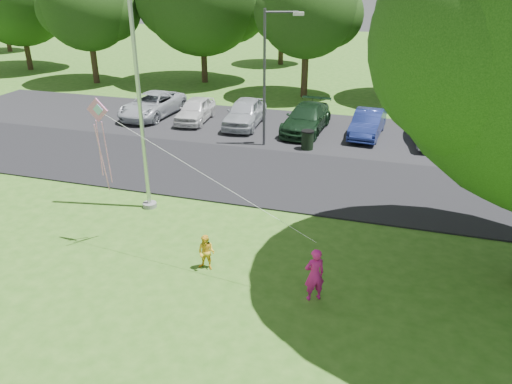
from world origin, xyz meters
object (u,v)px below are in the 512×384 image
(trash_can, at_px, (307,140))
(street_lamp, at_px, (270,67))
(kite, at_px, (103,126))
(child_yellow, at_px, (206,253))
(flagpole, at_px, (139,93))
(woman, at_px, (314,275))

(trash_can, bearing_deg, street_lamp, 177.97)
(trash_can, height_order, kite, kite)
(street_lamp, distance_m, child_yellow, 11.39)
(trash_can, distance_m, child_yellow, 10.81)
(street_lamp, bearing_deg, trash_can, -20.61)
(street_lamp, xyz_separation_m, child_yellow, (1.15, -10.85, -3.24))
(flagpole, height_order, woman, flagpole)
(flagpole, height_order, child_yellow, flagpole)
(flagpole, relative_size, child_yellow, 9.29)
(woman, height_order, kite, kite)
(street_lamp, relative_size, child_yellow, 5.84)
(street_lamp, bearing_deg, woman, -87.62)
(flagpole, xyz_separation_m, woman, (6.71, -3.67, -3.42))
(woman, relative_size, kite, 0.22)
(woman, bearing_deg, kite, -41.90)
(flagpole, bearing_deg, street_lamp, 73.02)
(flagpole, distance_m, child_yellow, 5.95)
(flagpole, xyz_separation_m, street_lamp, (2.35, 7.70, -0.39))
(kite, bearing_deg, child_yellow, -6.87)
(street_lamp, relative_size, trash_can, 6.54)
(flagpole, distance_m, kite, 2.63)
(trash_can, xyz_separation_m, child_yellow, (-0.74, -10.79, 0.05))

